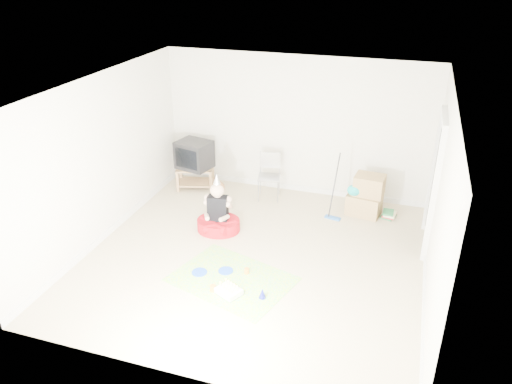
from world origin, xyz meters
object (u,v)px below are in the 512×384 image
(crt_tv, at_px, (194,155))
(seated_woman, at_px, (218,218))
(folding_chair, at_px, (269,177))
(birthday_cake, at_px, (229,292))
(cardboard_boxes, at_px, (366,196))
(tv_stand, at_px, (195,176))

(crt_tv, distance_m, seated_woman, 1.81)
(folding_chair, bearing_deg, birthday_cake, -84.06)
(cardboard_boxes, distance_m, birthday_cake, 3.28)
(folding_chair, height_order, birthday_cake, folding_chair)
(tv_stand, height_order, crt_tv, crt_tv)
(tv_stand, height_order, cardboard_boxes, cardboard_boxes)
(crt_tv, height_order, birthday_cake, crt_tv)
(tv_stand, height_order, seated_woman, seated_woman)
(cardboard_boxes, bearing_deg, birthday_cake, -116.92)
(tv_stand, xyz_separation_m, crt_tv, (0.00, 0.00, 0.44))
(folding_chair, height_order, seated_woman, seated_woman)
(folding_chair, relative_size, birthday_cake, 2.22)
(cardboard_boxes, bearing_deg, crt_tv, 178.88)
(crt_tv, bearing_deg, folding_chair, 13.59)
(crt_tv, xyz_separation_m, seated_woman, (1.03, -1.40, -0.48))
(tv_stand, relative_size, seated_woman, 0.77)
(crt_tv, relative_size, cardboard_boxes, 0.84)
(seated_woman, bearing_deg, crt_tv, 126.37)
(tv_stand, relative_size, crt_tv, 1.29)
(folding_chair, distance_m, seated_woman, 1.50)
(cardboard_boxes, bearing_deg, seated_woman, -149.25)
(cardboard_boxes, relative_size, birthday_cake, 1.83)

